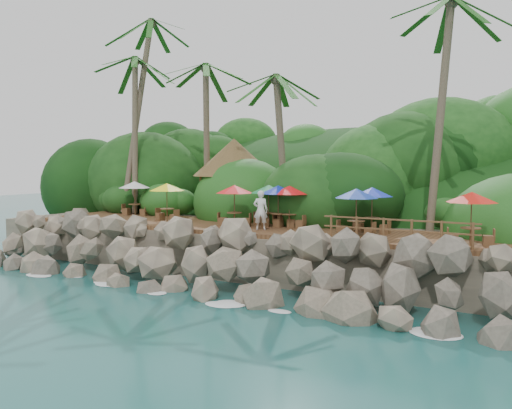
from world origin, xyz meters
The scene contains 12 objects.
ground centered at (0.00, 0.00, 0.00)m, with size 140.00×140.00×0.00m, color #19514F.
land_base centered at (0.00, 16.00, 1.05)m, with size 32.00×25.20×2.10m, color gray.
jungle_hill centered at (0.00, 23.50, 0.00)m, with size 44.80×28.00×15.40m, color #143811.
seawall centered at (0.00, 2.00, 1.15)m, with size 29.00×4.00×2.30m, color gray, non-canonical shape.
terrace centered at (0.00, 6.00, 2.20)m, with size 26.00×5.00×0.20m, color brown.
jungle_foliage centered at (0.00, 15.00, 0.00)m, with size 44.00×16.00×12.00m, color #143811, non-canonical shape.
foam_line centered at (0.00, 0.30, 0.03)m, with size 25.20×0.80×0.06m.
palms centered at (-0.44, 8.81, 11.84)m, with size 31.21×7.22×13.55m.
palapa centered at (-3.61, 9.69, 5.79)m, with size 4.87×4.87×4.60m.
dining_clusters centered at (1.02, 5.97, 4.01)m, with size 21.34×4.60×2.06m.
railing centered at (7.69, 3.65, 2.91)m, with size 6.10×0.10×1.00m.
waiter centered at (0.87, 4.92, 3.24)m, with size 0.68×0.45×1.87m, color white.
Camera 1 is at (13.24, -17.03, 5.43)m, focal length 37.65 mm.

